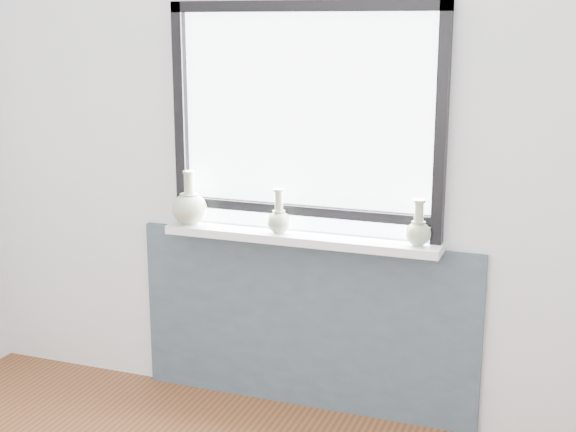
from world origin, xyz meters
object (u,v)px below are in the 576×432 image
(vase_b, at_px, (279,219))
(vase_c, at_px, (418,230))
(windowsill, at_px, (300,238))
(vase_a, at_px, (190,207))

(vase_b, distance_m, vase_c, 0.65)
(windowsill, xyz_separation_m, vase_c, (0.55, -0.01, 0.09))
(vase_a, bearing_deg, windowsill, 1.93)
(windowsill, bearing_deg, vase_a, -178.07)
(vase_b, height_order, vase_c, vase_b)
(windowsill, distance_m, vase_a, 0.57)
(windowsill, distance_m, vase_c, 0.56)
(vase_b, xyz_separation_m, vase_c, (0.65, 0.01, 0.00))
(vase_a, bearing_deg, vase_c, 0.34)
(vase_b, bearing_deg, vase_a, 179.56)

